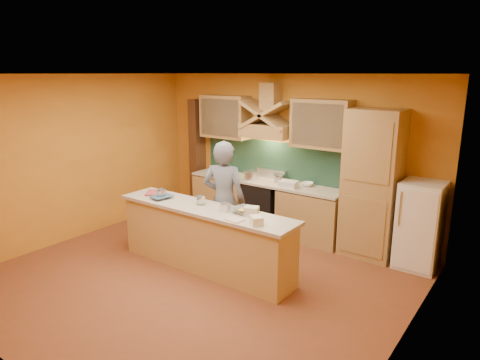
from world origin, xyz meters
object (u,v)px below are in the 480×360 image
Objects in this scene: kitchen_scale at (225,208)px; mixing_bowl at (244,210)px; fridge at (420,225)px; person at (224,201)px; stove at (265,205)px.

kitchen_scale reaches higher than mixing_bowl.
person is at bearing -150.29° from fridge.
kitchen_scale is at bearing -156.61° from mixing_bowl.
kitchen_scale reaches higher than stove.
person reaches higher than kitchen_scale.
person is (-2.51, -1.43, 0.27)m from fridge.
person is 0.58m from kitchen_scale.
stove is 1.52m from person.
mixing_bowl is (0.25, 0.11, -0.01)m from kitchen_scale.
fridge is 10.37× the size of kitchen_scale.
stove is 2.01m from mixing_bowl.
kitchen_scale is at bearing -138.88° from fridge.
person is at bearing 151.54° from mixing_bowl.
person is at bearing -82.49° from stove.
stove is at bearing 180.00° from fridge.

